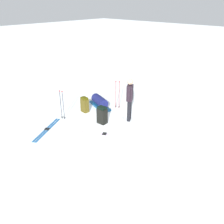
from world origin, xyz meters
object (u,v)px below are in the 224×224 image
at_px(ski_poles_planted_far, 62,103).
at_px(thermos_bottle, 122,120).
at_px(backpack_large_dark, 85,105).
at_px(backpack_bright, 102,115).
at_px(ski_pair_far, 104,134).
at_px(skier_standing, 130,98).
at_px(ski_poles_planted_near, 117,93).
at_px(ski_pair_near, 47,129).
at_px(gear_sled, 100,102).

xyz_separation_m(ski_poles_planted_far, thermos_bottle, (-2.00, -1.30, -0.54)).
bearing_deg(backpack_large_dark, backpack_bright, 169.69).
bearing_deg(backpack_bright, ski_pair_far, 139.90).
bearing_deg(thermos_bottle, skier_standing, -92.81).
relative_size(ski_pair_far, backpack_large_dark, 2.44).
bearing_deg(thermos_bottle, backpack_bright, 40.46).
height_order(ski_poles_planted_far, thermos_bottle, ski_poles_planted_far).
bearing_deg(skier_standing, backpack_large_dark, 20.09).
xyz_separation_m(ski_poles_planted_near, ski_poles_planted_far, (0.89, 2.28, -0.02)).
height_order(ski_pair_near, thermos_bottle, thermos_bottle).
bearing_deg(thermos_bottle, ski_poles_planted_far, 33.00).
distance_m(ski_poles_planted_far, gear_sled, 1.90).
bearing_deg(ski_pair_near, thermos_bottle, -126.67).
distance_m(ski_pair_far, ski_poles_planted_near, 2.49).
xyz_separation_m(ski_pair_near, backpack_bright, (-1.11, -1.78, 0.32)).
xyz_separation_m(ski_pair_near, gear_sled, (0.07, -2.80, 0.21)).
height_order(backpack_large_dark, ski_poles_planted_far, ski_poles_planted_far).
xyz_separation_m(backpack_bright, ski_poles_planted_far, (1.42, 0.81, 0.34)).
height_order(skier_standing, ski_poles_planted_far, skier_standing).
relative_size(ski_pair_near, thermos_bottle, 6.44).
distance_m(ski_pair_far, ski_poles_planted_far, 2.23).
distance_m(ski_pair_near, backpack_bright, 2.12).
xyz_separation_m(backpack_large_dark, ski_poles_planted_far, (0.14, 1.04, 0.35)).
bearing_deg(backpack_bright, ski_poles_planted_far, 29.55).
bearing_deg(thermos_bottle, ski_pair_near, 53.33).
height_order(ski_poles_planted_near, gear_sled, ski_poles_planted_near).
xyz_separation_m(skier_standing, ski_pair_far, (-0.09, 1.50, -0.94)).
distance_m(ski_pair_far, gear_sled, 2.48).
bearing_deg(gear_sled, thermos_bottle, 163.00).
xyz_separation_m(backpack_large_dark, thermos_bottle, (-1.85, -0.26, -0.19)).
bearing_deg(ski_poles_planted_near, thermos_bottle, 138.25).
distance_m(ski_poles_planted_near, thermos_bottle, 1.58).
height_order(skier_standing, ski_poles_planted_near, skier_standing).
height_order(ski_pair_near, gear_sled, gear_sled).
bearing_deg(ski_poles_planted_near, gear_sled, 34.50).
bearing_deg(gear_sled, ski_pair_near, 91.39).
height_order(ski_pair_near, ski_poles_planted_near, ski_poles_planted_near).
bearing_deg(ski_poles_planted_far, gear_sled, -97.52).
relative_size(ski_pair_far, gear_sled, 1.15).
distance_m(backpack_large_dark, ski_poles_planted_far, 1.11).
relative_size(backpack_large_dark, gear_sled, 0.47).
bearing_deg(backpack_large_dark, skier_standing, -159.91).
distance_m(ski_pair_far, backpack_large_dark, 2.15).
bearing_deg(ski_poles_planted_far, ski_pair_near, 107.73).
xyz_separation_m(ski_poles_planted_near, thermos_bottle, (-1.10, 0.98, -0.56)).
height_order(skier_standing, ski_pair_far, skier_standing).
height_order(skier_standing, backpack_large_dark, skier_standing).
bearing_deg(ski_poles_planted_near, backpack_bright, 109.65).
bearing_deg(ski_poles_planted_near, ski_poles_planted_far, 68.60).
relative_size(ski_poles_planted_far, gear_sled, 0.86).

